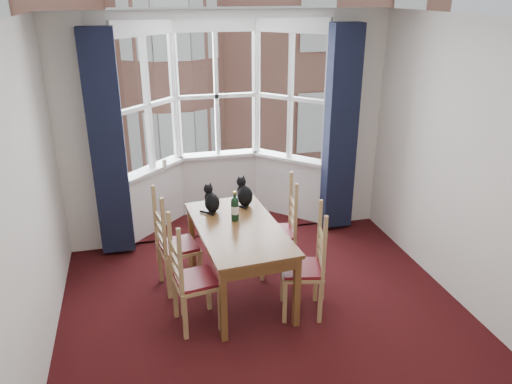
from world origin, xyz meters
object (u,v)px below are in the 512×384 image
object	(u,v)px
chair_right_near	(311,270)
wine_bottle	(235,208)
dining_table	(239,234)
chair_right_far	(284,234)
cat_right	(244,194)
cat_left	(212,201)
chair_left_far	(170,249)
candle_tall	(164,163)
chair_left_near	(187,283)

from	to	relation	value
chair_right_near	wine_bottle	world-z (taller)	wine_bottle
dining_table	wine_bottle	xyz separation A→B (m)	(-0.00, 0.15, 0.23)
chair_right_far	cat_right	distance (m)	0.63
cat_right	cat_left	bearing A→B (deg)	-167.60
chair_left_far	chair_right_far	distance (m)	1.27
wine_bottle	candle_tall	world-z (taller)	wine_bottle
chair_right_near	cat_right	bearing A→B (deg)	112.66
chair_right_near	chair_right_far	world-z (taller)	same
candle_tall	dining_table	bearing A→B (deg)	-71.26
cat_left	cat_right	distance (m)	0.39
chair_left_far	wine_bottle	xyz separation A→B (m)	(0.68, -0.11, 0.45)
chair_right_near	cat_left	size ratio (longest dim) A/B	2.95
chair_right_near	chair_left_near	bearing A→B (deg)	177.01
cat_left	candle_tall	bearing A→B (deg)	106.86
chair_left_near	cat_left	world-z (taller)	cat_left
chair_right_near	chair_right_far	distance (m)	0.81
cat_left	wine_bottle	xyz separation A→B (m)	(0.19, -0.29, 0.02)
dining_table	candle_tall	bearing A→B (deg)	108.74
cat_left	chair_left_far	bearing A→B (deg)	-159.88
dining_table	wine_bottle	world-z (taller)	wine_bottle
cat_left	chair_right_far	bearing A→B (deg)	-9.57
chair_left_near	chair_right_near	xyz separation A→B (m)	(1.20, -0.06, 0.00)
chair_right_far	cat_right	size ratio (longest dim) A/B	2.79
chair_left_far	candle_tall	bearing A→B (deg)	86.72
dining_table	cat_left	bearing A→B (deg)	114.09
chair_left_near	cat_right	bearing A→B (deg)	51.28
dining_table	chair_left_far	bearing A→B (deg)	158.85
chair_left_far	cat_right	xyz separation A→B (m)	(0.87, 0.26, 0.43)
dining_table	cat_right	size ratio (longest dim) A/B	4.76
chair_left_far	chair_right_far	bearing A→B (deg)	2.05
dining_table	wine_bottle	bearing A→B (deg)	91.12
chair_right_near	cat_left	distance (m)	1.31
chair_left_near	candle_tall	bearing A→B (deg)	90.21
cat_left	cat_right	xyz separation A→B (m)	(0.38, 0.08, 0.01)
chair_left_near	chair_right_near	bearing A→B (deg)	-2.99
chair_left_near	wine_bottle	world-z (taller)	wine_bottle
cat_left	wine_bottle	bearing A→B (deg)	-56.08
chair_left_near	wine_bottle	xyz separation A→B (m)	(0.59, 0.59, 0.45)
wine_bottle	chair_right_near	bearing A→B (deg)	-46.75
chair_left_far	wine_bottle	size ratio (longest dim) A/B	2.87
chair_left_far	cat_left	xyz separation A→B (m)	(0.49, 0.18, 0.43)
chair_right_far	candle_tall	size ratio (longest dim) A/B	8.92
chair_right_far	dining_table	bearing A→B (deg)	-152.22
wine_bottle	candle_tall	distance (m)	1.72
dining_table	chair_right_far	distance (m)	0.70
chair_right_far	candle_tall	distance (m)	1.93
chair_right_far	cat_right	xyz separation A→B (m)	(-0.41, 0.22, 0.43)
dining_table	candle_tall	world-z (taller)	candle_tall
chair_left_near	cat_left	distance (m)	1.05
cat_left	wine_bottle	size ratio (longest dim) A/B	0.97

